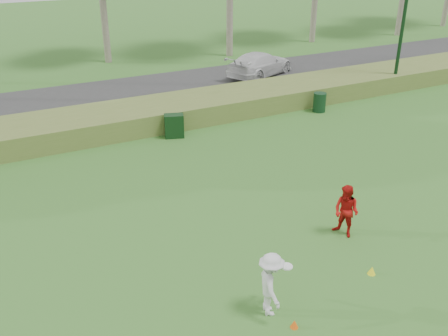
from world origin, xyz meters
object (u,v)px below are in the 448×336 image
cone_yellow (372,270)px  player_white (271,284)px  car_right (260,64)px  player_red (346,211)px  cone_orange (294,324)px  utility_cabinet (174,126)px  trash_bin (320,102)px

cone_yellow → player_white: bearing=179.9°
cone_yellow → car_right: size_ratio=0.05×
player_red → cone_orange: 4.18m
player_white → cone_orange: 0.98m
player_white → utility_cabinet: bearing=5.0°
cone_yellow → trash_bin: bearing=58.8°
trash_bin → cone_yellow: bearing=-121.2°
cone_orange → player_white: bearing=108.0°
utility_cabinet → cone_yellow: bearing=-67.2°
cone_orange → cone_yellow: cone_yellow is taller
player_white → player_red: 3.97m
cone_yellow → trash_bin: trash_bin is taller
cone_orange → utility_cabinet: (1.93, 11.58, 0.39)m
utility_cabinet → trash_bin: bearing=17.2°
cone_orange → cone_yellow: 2.88m
player_red → utility_cabinet: size_ratio=1.57×
player_white → cone_yellow: (3.02, -0.00, -0.67)m
player_red → utility_cabinet: player_red is taller
utility_cabinet → car_right: size_ratio=0.21×
car_right → cone_yellow: bearing=133.6°
player_red → trash_bin: 10.85m
utility_cabinet → player_red: bearing=-63.0°
player_red → trash_bin: size_ratio=1.70×
player_white → car_right: 20.38m
cone_yellow → car_right: (7.30, 17.57, 0.64)m
cone_yellow → utility_cabinet: 10.96m
player_white → utility_cabinet: 11.13m
trash_bin → utility_cabinet: bearing=179.0°
player_red → cone_yellow: 1.95m
cone_yellow → utility_cabinet: size_ratio=0.23×
car_right → utility_cabinet: bearing=105.3°
player_red → utility_cabinet: bearing=171.6°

